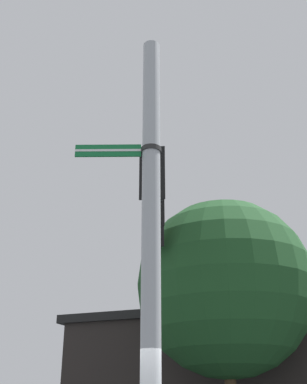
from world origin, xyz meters
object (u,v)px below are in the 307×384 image
Objects in this scene: traffic_light_mid_outer at (155,227)px; street_name_sign at (132,151)px; traffic_light_nearest_pole at (153,176)px; traffic_light_mid_inner at (154,205)px.

street_name_sign is at bearing -88.06° from traffic_light_mid_outer.
traffic_light_mid_outer is (-0.30, 3.16, 0.00)m from traffic_light_nearest_pole.
traffic_light_nearest_pole is 1.00× the size of traffic_light_mid_inner.
traffic_light_mid_outer reaches higher than street_name_sign.
traffic_light_mid_outer is at bearing 95.43° from traffic_light_mid_inner.
traffic_light_nearest_pole is 3.18m from traffic_light_mid_outer.
traffic_light_mid_inner is 1.00× the size of traffic_light_mid_outer.
traffic_light_nearest_pole is at bearing -84.57° from traffic_light_mid_outer.
traffic_light_mid_outer is at bearing 91.94° from street_name_sign.
traffic_light_nearest_pole is at bearing -84.57° from traffic_light_mid_inner.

